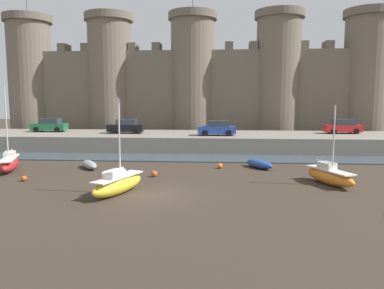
% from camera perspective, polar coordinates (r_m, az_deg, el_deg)
% --- Properties ---
extents(ground_plane, '(160.00, 160.00, 0.00)m').
position_cam_1_polar(ground_plane, '(22.76, -5.83, -7.64)').
color(ground_plane, '#382D23').
extents(water_channel, '(80.00, 4.50, 0.10)m').
position_cam_1_polar(water_channel, '(36.11, -1.99, -2.06)').
color(water_channel, '#3D4C56').
rests_on(water_channel, ground).
extents(quay_road, '(59.54, 10.00, 1.73)m').
position_cam_1_polar(quay_road, '(43.15, -0.94, 0.53)').
color(quay_road, gray).
rests_on(quay_road, ground).
extents(castle, '(54.32, 6.78, 20.55)m').
position_cam_1_polar(castle, '(53.59, 0.11, 9.44)').
color(castle, '#706354').
rests_on(castle, ground).
extents(sailboat_near_channel_left, '(2.80, 4.53, 5.34)m').
position_cam_1_polar(sailboat_near_channel_left, '(26.84, 20.22, -4.46)').
color(sailboat_near_channel_left, orange).
rests_on(sailboat_near_channel_left, ground).
extents(sailboat_foreground_centre, '(2.68, 4.83, 5.48)m').
position_cam_1_polar(sailboat_foreground_centre, '(23.13, -11.23, -5.87)').
color(sailboat_foreground_centre, yellow).
rests_on(sailboat_foreground_centre, ground).
extents(sailboat_midflat_centre, '(2.89, 5.13, 6.79)m').
position_cam_1_polar(sailboat_midflat_centre, '(33.33, -26.07, -2.53)').
color(sailboat_midflat_centre, red).
rests_on(sailboat_midflat_centre, ground).
extents(rowboat_foreground_right, '(2.61, 3.09, 0.72)m').
position_cam_1_polar(rowboat_foreground_right, '(31.55, 10.18, -2.89)').
color(rowboat_foreground_right, '#234793').
rests_on(rowboat_foreground_right, ground).
extents(rowboat_near_channel_right, '(2.41, 2.95, 0.65)m').
position_cam_1_polar(rowboat_near_channel_right, '(32.02, -15.36, -2.95)').
color(rowboat_near_channel_right, gray).
rests_on(rowboat_near_channel_right, ground).
extents(mooring_buoy_off_centre, '(0.46, 0.46, 0.46)m').
position_cam_1_polar(mooring_buoy_off_centre, '(27.80, -5.78, -4.46)').
color(mooring_buoy_off_centre, '#E04C1E').
rests_on(mooring_buoy_off_centre, ground).
extents(mooring_buoy_mid_mud, '(0.39, 0.39, 0.39)m').
position_cam_1_polar(mooring_buoy_mid_mud, '(28.75, -24.24, -4.74)').
color(mooring_buoy_mid_mud, '#E04C1E').
rests_on(mooring_buoy_mid_mud, ground).
extents(mooring_buoy_near_shore, '(0.44, 0.44, 0.44)m').
position_cam_1_polar(mooring_buoy_near_shore, '(31.02, 4.26, -3.26)').
color(mooring_buoy_near_shore, orange).
rests_on(mooring_buoy_near_shore, ground).
extents(car_quay_centre_east, '(4.19, 2.05, 1.62)m').
position_cam_1_polar(car_quay_centre_east, '(48.65, -20.88, 2.75)').
color(car_quay_centre_east, '#1E6638').
rests_on(car_quay_centre_east, quay_road).
extents(car_quay_west, '(4.19, 2.05, 1.62)m').
position_cam_1_polar(car_quay_west, '(40.94, 3.81, 2.48)').
color(car_quay_west, '#263F99').
rests_on(car_quay_west, quay_road).
extents(car_quay_centre_west, '(4.19, 2.05, 1.62)m').
position_cam_1_polar(car_quay_centre_west, '(46.51, 21.98, 2.53)').
color(car_quay_centre_west, red).
rests_on(car_quay_centre_west, quay_road).
extents(car_quay_east, '(4.19, 2.05, 1.62)m').
position_cam_1_polar(car_quay_east, '(44.10, -10.05, 2.71)').
color(car_quay_east, black).
rests_on(car_quay_east, quay_road).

